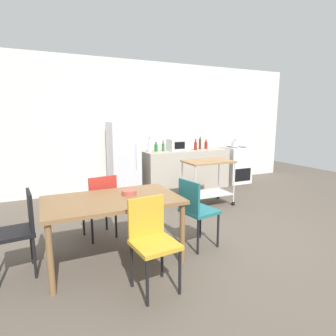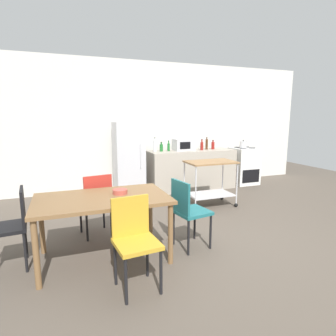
{
  "view_description": "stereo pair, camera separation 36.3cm",
  "coord_description": "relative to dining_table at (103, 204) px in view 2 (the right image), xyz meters",
  "views": [
    {
      "loc": [
        -2.18,
        -3.04,
        1.65
      ],
      "look_at": [
        -0.21,
        1.2,
        0.8
      ],
      "focal_mm": 29.92,
      "sensor_mm": 36.0,
      "label": 1
    },
    {
      "loc": [
        -1.84,
        -3.18,
        1.65
      ],
      "look_at": [
        -0.21,
        1.2,
        0.8
      ],
      "focal_mm": 29.92,
      "sensor_mm": 36.0,
      "label": 2
    }
  ],
  "objects": [
    {
      "name": "ground_plane",
      "position": [
        1.47,
        0.02,
        -0.67
      ],
      "size": [
        12.0,
        12.0,
        0.0
      ],
      "primitive_type": "plane",
      "color": "brown"
    },
    {
      "name": "back_wall",
      "position": [
        1.47,
        3.22,
        0.78
      ],
      "size": [
        8.4,
        0.12,
        2.9
      ],
      "primitive_type": "cube",
      "color": "silver",
      "rests_on": "ground_plane"
    },
    {
      "name": "kitchen_counter",
      "position": [
        2.37,
        2.62,
        -0.22
      ],
      "size": [
        2.0,
        0.64,
        0.9
      ],
      "primitive_type": "cube",
      "color": "#A89E8E",
      "rests_on": "ground_plane"
    },
    {
      "name": "dining_table",
      "position": [
        0.0,
        0.0,
        0.0
      ],
      "size": [
        1.5,
        0.9,
        0.75
      ],
      "color": "brown",
      "rests_on": "ground_plane"
    },
    {
      "name": "chair_mustard",
      "position": [
        0.21,
        -0.67,
        -0.15
      ],
      "size": [
        0.44,
        0.44,
        0.89
      ],
      "rotation": [
        0.0,
        0.0,
        0.1
      ],
      "color": "gold",
      "rests_on": "ground_plane"
    },
    {
      "name": "chair_red",
      "position": [
        -0.0,
        0.68,
        -0.15
      ],
      "size": [
        0.46,
        0.46,
        0.89
      ],
      "rotation": [
        0.0,
        0.0,
        3.32
      ],
      "color": "#B72D23",
      "rests_on": "ground_plane"
    },
    {
      "name": "chair_black",
      "position": [
        -0.95,
        0.14,
        -0.15
      ],
      "size": [
        0.44,
        0.44,
        0.89
      ],
      "rotation": [
        0.0,
        0.0,
        -1.47
      ],
      "color": "black",
      "rests_on": "ground_plane"
    },
    {
      "name": "chair_teal",
      "position": [
        1.03,
        -0.1,
        -0.15
      ],
      "size": [
        0.46,
        0.46,
        0.89
      ],
      "rotation": [
        0.0,
        0.0,
        1.75
      ],
      "color": "#1E666B",
      "rests_on": "ground_plane"
    },
    {
      "name": "stove_oven",
      "position": [
        3.82,
        2.64,
        -0.22
      ],
      "size": [
        0.6,
        0.61,
        0.92
      ],
      "color": "white",
      "rests_on": "ground_plane"
    },
    {
      "name": "refrigerator",
      "position": [
        0.92,
        2.72,
        0.1
      ],
      "size": [
        0.6,
        0.63,
        1.55
      ],
      "color": "silver",
      "rests_on": "ground_plane"
    },
    {
      "name": "kitchen_cart",
      "position": [
        2.15,
        1.34,
        -0.1
      ],
      "size": [
        0.91,
        0.57,
        0.85
      ],
      "color": "olive",
      "rests_on": "ground_plane"
    },
    {
      "name": "bottle_sparkling_water",
      "position": [
        1.5,
        2.69,
        0.36
      ],
      "size": [
        0.07,
        0.07,
        0.31
      ],
      "color": "silver",
      "rests_on": "kitchen_counter"
    },
    {
      "name": "bottle_vinegar",
      "position": [
        1.66,
        2.7,
        0.31
      ],
      "size": [
        0.07,
        0.07,
        0.21
      ],
      "color": "#1E6628",
      "rests_on": "kitchen_counter"
    },
    {
      "name": "bottle_soy_sauce",
      "position": [
        1.83,
        2.7,
        0.32
      ],
      "size": [
        0.06,
        0.06,
        0.23
      ],
      "color": "#1E6628",
      "rests_on": "kitchen_counter"
    },
    {
      "name": "microwave",
      "position": [
        2.19,
        2.69,
        0.36
      ],
      "size": [
        0.46,
        0.35,
        0.26
      ],
      "color": "silver",
      "rests_on": "kitchen_counter"
    },
    {
      "name": "bottle_sesame_oil",
      "position": [
        2.61,
        2.6,
        0.33
      ],
      "size": [
        0.07,
        0.07,
        0.25
      ],
      "color": "maroon",
      "rests_on": "kitchen_counter"
    },
    {
      "name": "bottle_hot_sauce",
      "position": [
        2.77,
        2.67,
        0.36
      ],
      "size": [
        0.06,
        0.06,
        0.3
      ],
      "color": "#4C2D19",
      "rests_on": "kitchen_counter"
    },
    {
      "name": "bottle_olive_oil",
      "position": [
        2.94,
        2.67,
        0.32
      ],
      "size": [
        0.07,
        0.07,
        0.22
      ],
      "color": "maroon",
      "rests_on": "kitchen_counter"
    },
    {
      "name": "fruit_bowl",
      "position": [
        0.22,
        0.07,
        0.11
      ],
      "size": [
        0.17,
        0.17,
        0.05
      ],
      "primitive_type": "cylinder",
      "color": "#B24C3F",
      "rests_on": "dining_table"
    },
    {
      "name": "kettle",
      "position": [
        3.7,
        2.54,
        0.33
      ],
      "size": [
        0.24,
        0.17,
        0.19
      ],
      "color": "silver",
      "rests_on": "stove_oven"
    }
  ]
}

